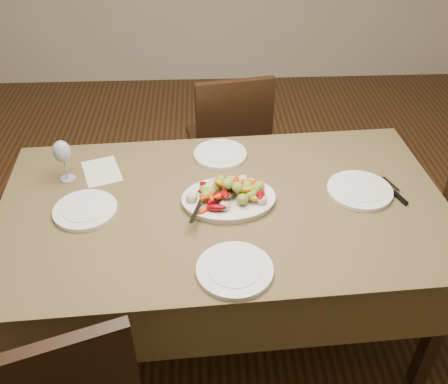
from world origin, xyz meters
The scene contains 13 objects.
floor centered at (0.00, 0.00, 0.00)m, with size 6.00×6.00×0.00m, color #3D2512.
dining_table centered at (-0.09, 0.17, 0.38)m, with size 1.84×1.04×0.76m, color brown.
chair_far centered at (-0.03, 1.11, 0.47)m, with size 0.42×0.42×0.95m, color black, non-canonical shape.
serving_platter centered at (-0.07, 0.18, 0.77)m, with size 0.37×0.28×0.02m, color white.
roasted_vegetables centered at (-0.07, 0.18, 0.83)m, with size 0.31×0.21×0.09m, color #79020A, non-canonical shape.
serving_spoon centered at (-0.14, 0.14, 0.81)m, with size 0.28×0.06×0.03m, color #9EA0A8, non-canonical shape.
plate_left centered at (-0.65, 0.14, 0.77)m, with size 0.25×0.25×0.02m, color white.
plate_right centered at (0.48, 0.22, 0.77)m, with size 0.27×0.27×0.02m, color white.
plate_far centered at (-0.10, 0.52, 0.77)m, with size 0.25×0.25×0.02m, color white.
plate_near centered at (-0.08, -0.21, 0.77)m, with size 0.27×0.27×0.02m, color white.
wine_glass centered at (-0.77, 0.37, 0.86)m, with size 0.08×0.08×0.20m, color #8C99A5, non-canonical shape.
menu_card centered at (-0.63, 0.42, 0.76)m, with size 0.15×0.21×0.00m, color silver.
table_knife centered at (0.63, 0.21, 0.76)m, with size 0.02×0.20×0.01m, color #9EA0A8, non-canonical shape.
Camera 1 is at (-0.17, -1.42, 2.05)m, focal length 40.00 mm.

